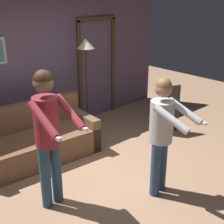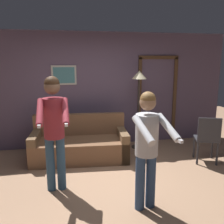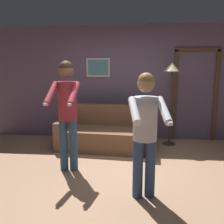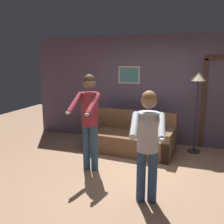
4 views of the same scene
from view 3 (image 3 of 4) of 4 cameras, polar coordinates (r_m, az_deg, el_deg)
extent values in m
plane|color=#A37B5D|center=(3.98, 1.93, -14.46)|extent=(12.00, 12.00, 0.00)
cube|color=#59495E|center=(5.81, 3.35, 6.64)|extent=(6.40, 0.06, 2.60)
cube|color=#B7B2A8|center=(5.81, -3.18, 10.12)|extent=(0.54, 0.02, 0.43)
cube|color=teal|center=(5.80, -3.20, 10.12)|extent=(0.46, 0.01, 0.35)
cube|color=#4C331E|center=(5.84, 14.14, 3.61)|extent=(0.08, 0.04, 2.04)
cube|color=#4C331E|center=(6.05, 22.61, 3.35)|extent=(0.08, 0.04, 2.04)
cube|color=#4C331E|center=(5.91, 19.02, 13.36)|extent=(0.98, 0.04, 0.08)
cube|color=brown|center=(5.16, -1.64, -6.12)|extent=(1.96, 1.00, 0.42)
cube|color=brown|center=(5.40, -0.90, -0.63)|extent=(1.91, 0.30, 0.45)
cube|color=brown|center=(5.38, -10.79, -4.73)|extent=(0.23, 0.86, 0.58)
cube|color=brown|center=(5.04, 8.13, -5.68)|extent=(0.23, 0.86, 0.58)
cylinder|color=#332D28|center=(5.65, 12.85, -7.02)|extent=(0.28, 0.28, 0.02)
cylinder|color=#332D28|center=(5.47, 13.18, 0.89)|extent=(0.04, 0.04, 1.55)
cone|color=#F9EAB7|center=(5.40, 13.56, 10.00)|extent=(0.32, 0.32, 0.18)
cylinder|color=#2D4D6A|center=(4.14, -10.98, -7.40)|extent=(0.13, 0.13, 0.85)
cylinder|color=#2D4D6A|center=(4.10, -8.81, -7.51)|extent=(0.13, 0.13, 0.85)
cylinder|color=maroon|center=(3.96, -10.22, 2.54)|extent=(0.30, 0.30, 0.60)
sphere|color=brown|center=(3.93, -10.44, 9.28)|extent=(0.23, 0.23, 0.23)
sphere|color=#382314|center=(3.93, -10.45, 9.88)|extent=(0.22, 0.22, 0.22)
cylinder|color=maroon|center=(3.77, -13.71, 4.24)|extent=(0.09, 0.51, 0.33)
cube|color=white|center=(3.57, -14.81, 1.84)|extent=(0.04, 0.15, 0.04)
cylinder|color=maroon|center=(3.68, -8.67, 4.27)|extent=(0.09, 0.51, 0.33)
cube|color=white|center=(3.47, -9.52, 1.80)|extent=(0.04, 0.15, 0.04)
cylinder|color=navy|center=(3.29, 5.91, -12.78)|extent=(0.13, 0.13, 0.77)
cylinder|color=navy|center=(3.31, 8.71, -12.64)|extent=(0.13, 0.13, 0.77)
cylinder|color=#B2B2B7|center=(3.10, 7.59, -1.51)|extent=(0.30, 0.30, 0.54)
sphere|color=#9E7556|center=(3.05, 7.78, 6.37)|extent=(0.21, 0.21, 0.21)
sphere|color=brown|center=(3.04, 7.80, 7.07)|extent=(0.20, 0.20, 0.20)
cylinder|color=#B2B2B7|center=(2.84, 5.12, 0.38)|extent=(0.16, 0.48, 0.28)
cylinder|color=#B2B2B7|center=(2.91, 11.76, 0.44)|extent=(0.16, 0.48, 0.28)
cube|color=white|center=(2.72, 12.88, -2.38)|extent=(0.06, 0.15, 0.04)
camera|label=1|loc=(3.00, -71.46, 21.04)|focal=50.00mm
camera|label=2|loc=(1.00, -81.90, 20.79)|focal=40.00mm
camera|label=4|loc=(0.80, 116.39, 18.77)|focal=40.00mm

